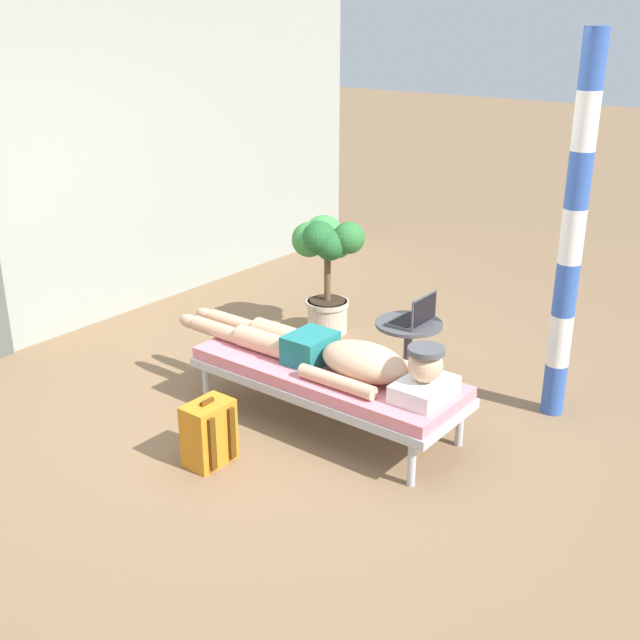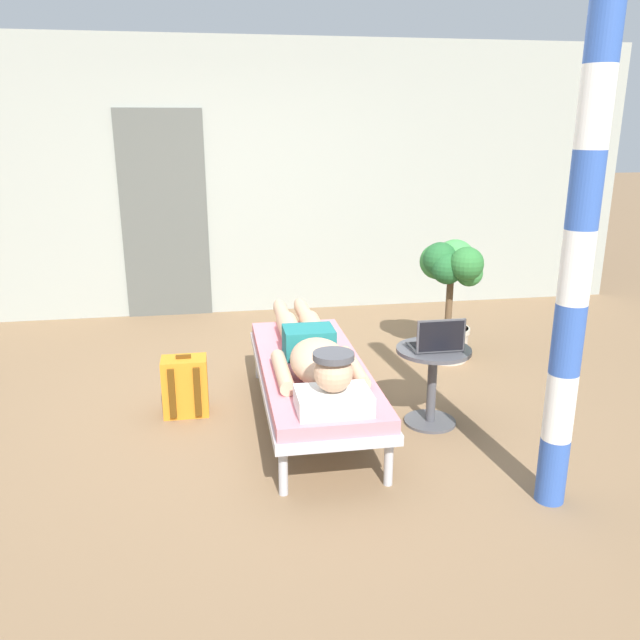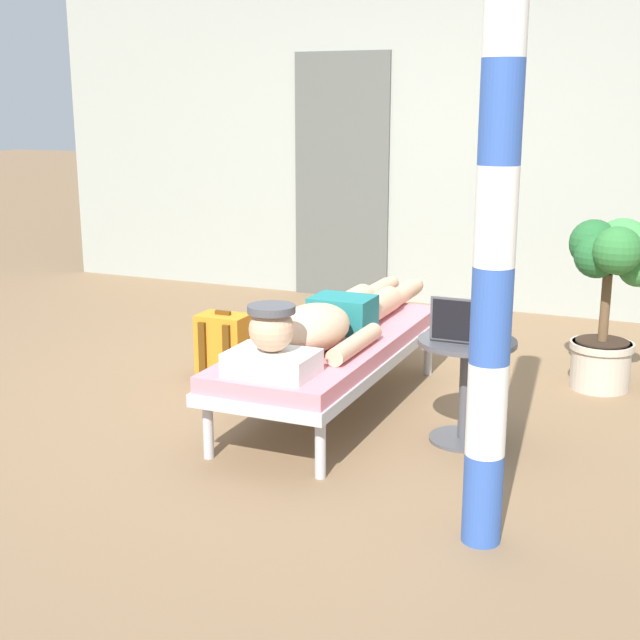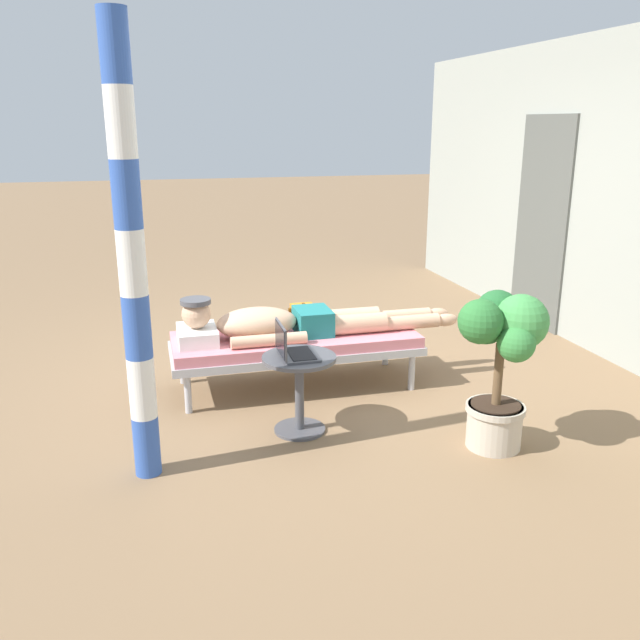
{
  "view_description": "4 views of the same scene",
  "coord_description": "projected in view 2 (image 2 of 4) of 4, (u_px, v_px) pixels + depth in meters",
  "views": [
    {
      "loc": [
        -3.52,
        -2.98,
        2.6
      ],
      "look_at": [
        0.29,
        -0.02,
        0.7
      ],
      "focal_mm": 44.51,
      "sensor_mm": 36.0,
      "label": 1
    },
    {
      "loc": [
        -0.38,
        -3.98,
        1.9
      ],
      "look_at": [
        0.31,
        0.11,
        0.63
      ],
      "focal_mm": 36.14,
      "sensor_mm": 36.0,
      "label": 2
    },
    {
      "loc": [
        1.96,
        -4.33,
        1.65
      ],
      "look_at": [
        0.19,
        -0.24,
        0.53
      ],
      "focal_mm": 49.36,
      "sensor_mm": 36.0,
      "label": 3
    },
    {
      "loc": [
        4.94,
        -1.18,
        1.97
      ],
      "look_at": [
        0.46,
        0.0,
        0.59
      ],
      "focal_mm": 37.56,
      "sensor_mm": 36.0,
      "label": 4
    }
  ],
  "objects": [
    {
      "name": "ground_plane",
      "position": [
        277.0,
        415.0,
        4.37
      ],
      "size": [
        40.0,
        40.0,
        0.0
      ],
      "primitive_type": "plane",
      "color": "#846647"
    },
    {
      "name": "house_wall_back",
      "position": [
        269.0,
        180.0,
        6.55
      ],
      "size": [
        7.6,
        0.2,
        2.7
      ],
      "primitive_type": "cube",
      "color": "#999E93",
      "rests_on": "ground"
    },
    {
      "name": "house_door_panel",
      "position": [
        165.0,
        216.0,
        6.37
      ],
      "size": [
        0.84,
        0.03,
        2.04
      ],
      "primitive_type": "cube",
      "color": "#545651",
      "rests_on": "ground"
    },
    {
      "name": "lounge_chair",
      "position": [
        312.0,
        373.0,
        4.18
      ],
      "size": [
        0.68,
        1.88,
        0.42
      ],
      "color": "#B7B7BC",
      "rests_on": "ground"
    },
    {
      "name": "person_reclining",
      "position": [
        314.0,
        351.0,
        4.07
      ],
      "size": [
        0.53,
        2.17,
        0.33
      ],
      "color": "white",
      "rests_on": "lounge_chair"
    },
    {
      "name": "side_table",
      "position": [
        432.0,
        373.0,
        4.16
      ],
      "size": [
        0.48,
        0.48,
        0.52
      ],
      "color": "#4C4C51",
      "rests_on": "ground"
    },
    {
      "name": "laptop",
      "position": [
        437.0,
        342.0,
        4.05
      ],
      "size": [
        0.31,
        0.24,
        0.23
      ],
      "color": "#4C4C51",
      "rests_on": "side_table"
    },
    {
      "name": "backpack",
      "position": [
        185.0,
        386.0,
        4.35
      ],
      "size": [
        0.3,
        0.26,
        0.42
      ],
      "color": "orange",
      "rests_on": "ground"
    },
    {
      "name": "potted_plant",
      "position": [
        450.0,
        281.0,
        5.23
      ],
      "size": [
        0.5,
        0.6,
        1.0
      ],
      "color": "#BFB29E",
      "rests_on": "ground"
    },
    {
      "name": "porch_post",
      "position": [
        576.0,
        267.0,
        3.03
      ],
      "size": [
        0.15,
        0.15,
        2.5
      ],
      "color": "#3359B2",
      "rests_on": "ground"
    }
  ]
}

